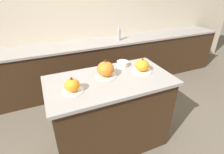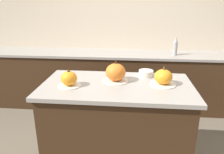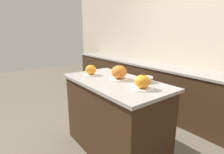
% 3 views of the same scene
% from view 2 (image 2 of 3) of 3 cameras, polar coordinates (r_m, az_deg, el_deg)
% --- Properties ---
extents(wall_back, '(8.00, 0.06, 2.50)m').
position_cam_2_polar(wall_back, '(3.60, 3.46, 13.16)').
color(wall_back, beige).
rests_on(wall_back, ground_plane).
extents(kitchen_island, '(1.35, 0.72, 0.93)m').
position_cam_2_polar(kitchen_island, '(2.16, 1.20, -13.37)').
color(kitchen_island, '#382314').
rests_on(kitchen_island, ground_plane).
extents(back_counter, '(6.00, 0.60, 0.88)m').
position_cam_2_polar(back_counter, '(3.46, 2.98, -0.85)').
color(back_counter, '#382314').
rests_on(back_counter, ground_plane).
extents(pumpkin_cake_left, '(0.20, 0.20, 0.16)m').
position_cam_2_polar(pumpkin_cake_left, '(1.93, -11.17, -0.54)').
color(pumpkin_cake_left, silver).
rests_on(pumpkin_cake_left, kitchen_island).
extents(pumpkin_cake_center, '(0.24, 0.24, 0.21)m').
position_cam_2_polar(pumpkin_cake_center, '(2.00, 0.96, 1.12)').
color(pumpkin_cake_center, silver).
rests_on(pumpkin_cake_center, kitchen_island).
extents(pumpkin_cake_right, '(0.23, 0.23, 0.18)m').
position_cam_2_polar(pumpkin_cake_right, '(1.98, 13.25, -0.14)').
color(pumpkin_cake_right, silver).
rests_on(pumpkin_cake_right, kitchen_island).
extents(bottle_tall, '(0.06, 0.06, 0.27)m').
position_cam_2_polar(bottle_tall, '(3.30, 16.23, 7.71)').
color(bottle_tall, '#99999E').
rests_on(bottle_tall, back_counter).
extents(mixing_bowl, '(0.14, 0.14, 0.06)m').
position_cam_2_polar(mixing_bowl, '(2.18, 8.87, 0.96)').
color(mixing_bowl, beige).
rests_on(mixing_bowl, kitchen_island).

